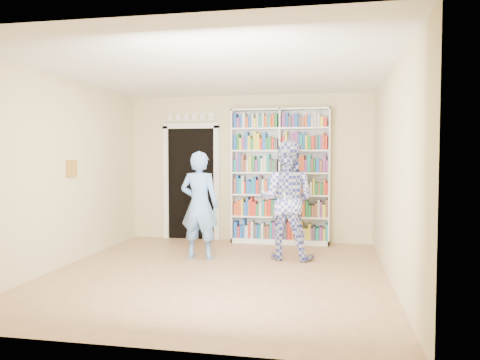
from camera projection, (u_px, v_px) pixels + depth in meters
The scene contains 11 objects.
floor at pixel (217, 273), 6.30m from camera, with size 5.00×5.00×0.00m, color #976A49.
ceiling at pixel (216, 71), 6.16m from camera, with size 5.00×5.00×0.00m, color white.
wall_back at pixel (248, 168), 8.69m from camera, with size 4.50×4.50×0.00m, color beige.
wall_left at pixel (63, 172), 6.65m from camera, with size 5.00×5.00×0.00m, color beige.
wall_right at pixel (392, 175), 5.81m from camera, with size 5.00×5.00×0.00m, color beige.
bookshelf at pixel (280, 176), 8.42m from camera, with size 1.76×0.33×2.43m.
doorway at pixel (191, 177), 8.88m from camera, with size 1.10×0.08×2.43m.
wall_art at pixel (72, 168), 6.84m from camera, with size 0.03×0.25×0.25m, color brown.
man_blue at pixel (199, 205), 7.19m from camera, with size 0.60×0.40×1.65m, color #6294DB.
man_plaid at pixel (287, 200), 7.16m from camera, with size 0.88×0.69×1.81m, color #343CA0.
paper_sheet at pixel (290, 197), 6.93m from camera, with size 0.20×0.01×0.29m, color white.
Camera 1 is at (1.48, -6.06, 1.59)m, focal length 35.00 mm.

